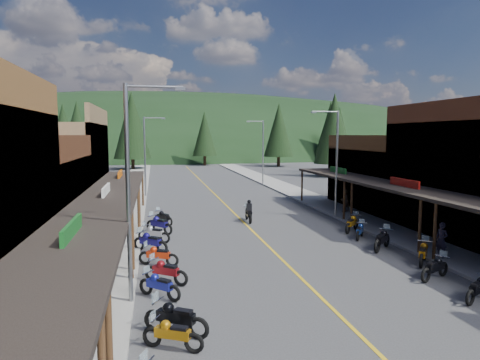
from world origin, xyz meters
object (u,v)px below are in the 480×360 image
pine_2 (132,125)px  bike_east_8 (360,230)px  shop_west_2 (3,208)px  pine_8 (33,137)px  bike_west_4 (176,316)px  bike_west_7 (158,254)px  streetlight_0 (132,184)px  streetlight_1 (146,153)px  streetlight_3 (262,149)px  bike_west_5 (159,284)px  streetlight_2 (335,159)px  bike_west_9 (154,233)px  bike_west_11 (163,217)px  pine_3 (205,134)px  bike_east_5 (435,267)px  pine_4 (279,130)px  pine_1 (63,130)px  pine_11 (334,128)px  shop_west_3 (47,172)px  pine_6 (396,134)px  bike_east_6 (423,252)px  rider_on_bike (249,213)px  pine_7 (29,130)px  pine_9 (339,134)px  bike_east_9 (352,222)px  bike_west_10 (159,223)px  bike_west_8 (150,241)px  bike_east_4 (479,288)px  bike_west_3 (173,333)px  shop_east_2 (478,178)px  pine_10 (78,131)px  bike_east_7 (382,238)px  pine_5 (331,127)px  pedestrian_east_b (344,200)px  shop_east_3 (393,178)px

pine_2 → bike_east_8: size_ratio=7.45×
shop_west_2 → pine_8: size_ratio=1.09×
bike_west_4 → bike_west_7: bearing=35.7°
streetlight_0 → streetlight_1: 28.00m
shop_west_2 → streetlight_3: 35.12m
pine_2 → bike_west_5: (3.93, -63.56, -7.43)m
shop_west_2 → streetlight_2: streetlight_2 is taller
pine_2 → bike_west_4: pine_2 is taller
bike_west_9 → bike_west_11: 4.94m
pine_3 → bike_east_5: (1.58, -71.73, -5.92)m
bike_west_5 → bike_west_11: 13.64m
pine_4 → bike_west_9: bearing=-113.1°
pine_1 → pine_11: (44.00, -32.00, -0.05)m
bike_west_9 → shop_west_3: bearing=74.8°
pine_6 → shop_west_2: bearing=-133.8°
bike_east_6 → rider_on_bike: bearing=158.1°
pine_6 → pine_7: pine_7 is taller
shop_west_2 → pine_9: pine_9 is taller
streetlight_1 → bike_east_9: 23.04m
bike_east_5 → bike_west_10: bearing=-159.5°
bike_east_6 → bike_west_5: bearing=-130.9°
pine_2 → bike_west_8: (3.54, -56.99, -7.36)m
bike_west_9 → bike_east_4: bearing=-101.7°
bike_west_9 → bike_west_4: bearing=-144.7°
streetlight_0 → pine_1: pine_1 is taller
shop_west_2 → bike_west_3: bearing=-54.8°
shop_east_2 → streetlight_0: bearing=-159.6°
pine_6 → bike_east_6: size_ratio=5.16×
streetlight_1 → bike_east_5: streetlight_1 is taller
pine_10 → streetlight_3: bearing=-38.7°
pine_3 → bike_west_8: size_ratio=4.95×
pine_6 → bike_west_3: pine_6 is taller
bike_east_4 → bike_east_7: size_ratio=0.85×
bike_west_4 → bike_west_11: bearing=32.2°
bike_west_10 → shop_west_3: bearing=102.5°
pine_10 → bike_west_8: pine_10 is taller
pine_9 → bike_east_4: pine_9 is taller
pine_5 → bike_west_8: size_ratio=6.30×
pine_9 → bike_east_6: 52.03m
shop_east_2 → pine_7: pine_7 is taller
pine_4 → pedestrian_east_b: pine_4 is taller
pine_6 → bike_west_10: size_ratio=4.85×
streetlight_0 → pine_9: 59.69m
pine_8 → bike_west_9: bearing=-66.9°
streetlight_0 → streetlight_2: same height
bike_east_6 → pedestrian_east_b: bearing=121.4°
pine_5 → bike_east_6: 80.84m
shop_east_3 → shop_west_3: bearing=-180.0°
pine_5 → pine_11: size_ratio=1.13×
bike_west_10 → bike_east_9: bike_west_10 is taller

